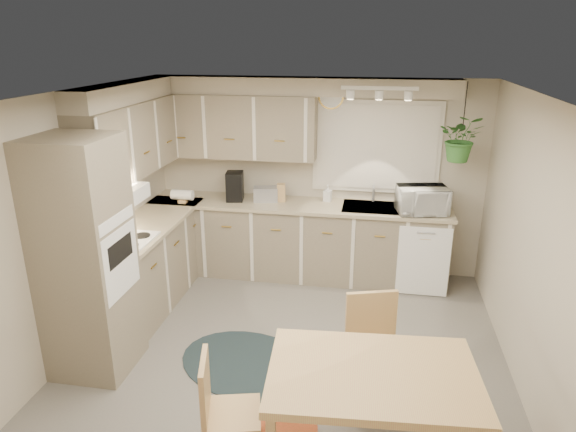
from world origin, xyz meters
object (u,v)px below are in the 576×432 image
object	(u,v)px
chair_left	(233,411)
braided_rug	(248,363)
chair_back	(376,357)
dining_table	(370,425)
microwave	(422,197)

from	to	relation	value
chair_left	braided_rug	world-z (taller)	chair_left
chair_back	braided_rug	xyz separation A→B (m)	(-1.15, 0.37, -0.46)
dining_table	chair_left	xyz separation A→B (m)	(-0.92, -0.03, 0.00)
chair_back	microwave	size ratio (longest dim) A/B	1.70
braided_rug	chair_left	bearing A→B (deg)	-80.32
dining_table	braided_rug	world-z (taller)	dining_table
chair_left	dining_table	bearing A→B (deg)	78.03
microwave	braided_rug	bearing A→B (deg)	-142.58
dining_table	chair_left	world-z (taller)	chair_left
dining_table	microwave	bearing A→B (deg)	80.71
microwave	chair_left	bearing A→B (deg)	-127.10
braided_rug	microwave	distance (m)	2.68
chair_back	microwave	world-z (taller)	microwave
chair_left	microwave	size ratio (longest dim) A/B	1.54
chair_back	chair_left	bearing A→B (deg)	20.63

